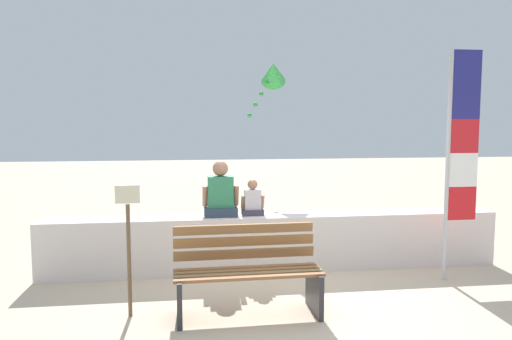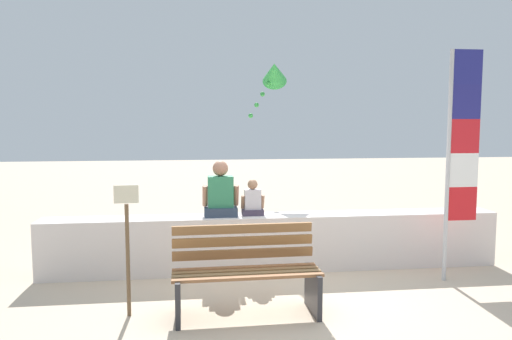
# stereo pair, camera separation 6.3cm
# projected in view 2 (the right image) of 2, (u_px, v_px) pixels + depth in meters

# --- Properties ---
(ground_plane) EXTENTS (40.00, 40.00, 0.00)m
(ground_plane) POSITION_uv_depth(u_px,v_px,m) (290.00, 298.00, 5.51)
(ground_plane) COLOR beige
(seawall_ledge) EXTENTS (6.03, 0.45, 0.73)m
(seawall_ledge) POSITION_uv_depth(u_px,v_px,m) (275.00, 242.00, 6.54)
(seawall_ledge) COLOR silver
(seawall_ledge) RESTS_ON ground
(park_bench) EXTENTS (1.51, 0.64, 0.88)m
(park_bench) POSITION_uv_depth(u_px,v_px,m) (246.00, 274.00, 5.03)
(park_bench) COLOR #94603C
(park_bench) RESTS_ON ground
(person_adult) EXTENTS (0.47, 0.35, 0.72)m
(person_adult) POSITION_uv_depth(u_px,v_px,m) (221.00, 194.00, 6.43)
(person_adult) COLOR #2A374C
(person_adult) RESTS_ON seawall_ledge
(person_child) EXTENTS (0.31, 0.23, 0.47)m
(person_child) POSITION_uv_depth(u_px,v_px,m) (253.00, 201.00, 6.50)
(person_child) COLOR #3A3246
(person_child) RESTS_ON seawall_ledge
(flag_banner) EXTENTS (0.41, 0.05, 2.82)m
(flag_banner) POSITION_uv_depth(u_px,v_px,m) (459.00, 148.00, 5.97)
(flag_banner) COLOR #B7B7BC
(flag_banner) RESTS_ON ground
(kite_green) EXTENTS (0.69, 0.63, 1.04)m
(kite_green) POSITION_uv_depth(u_px,v_px,m) (274.00, 73.00, 8.24)
(kite_green) COLOR green
(sign_post) EXTENTS (0.24, 0.04, 1.34)m
(sign_post) POSITION_uv_depth(u_px,v_px,m) (127.00, 239.00, 4.92)
(sign_post) COLOR brown
(sign_post) RESTS_ON ground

